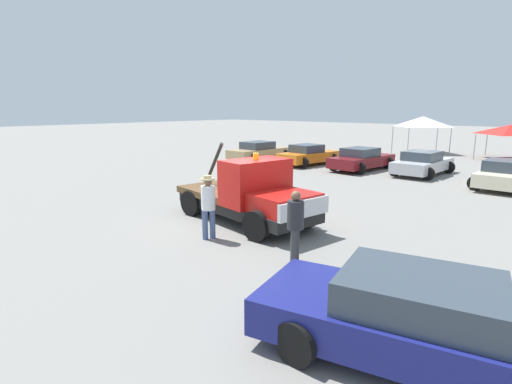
{
  "coord_description": "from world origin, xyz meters",
  "views": [
    {
      "loc": [
        8.73,
        -9.3,
        3.69
      ],
      "look_at": [
        0.5,
        0.0,
        1.05
      ],
      "focal_mm": 28.0,
      "sensor_mm": 36.0,
      "label": 1
    }
  ],
  "objects": [
    {
      "name": "ground_plane",
      "position": [
        0.0,
        0.0,
        0.0
      ],
      "size": [
        160.0,
        160.0,
        0.0
      ],
      "primitive_type": "plane",
      "color": "gray"
    },
    {
      "name": "tow_truck",
      "position": [
        0.32,
        -0.05,
        0.91
      ],
      "size": [
        5.63,
        2.87,
        2.51
      ],
      "rotation": [
        0.0,
        0.0,
        -0.16
      ],
      "color": "black",
      "rests_on": "ground"
    },
    {
      "name": "foreground_car",
      "position": [
        7.2,
        -3.74,
        0.65
      ],
      "size": [
        5.57,
        3.06,
        1.34
      ],
      "rotation": [
        0.0,
        0.0,
        0.23
      ],
      "color": "navy",
      "rests_on": "ground"
    },
    {
      "name": "person_near_truck",
      "position": [
        3.41,
        -1.88,
        1.03
      ],
      "size": [
        0.4,
        0.4,
        1.79
      ],
      "rotation": [
        0.0,
        0.0,
        3.53
      ],
      "color": "#38383D",
      "rests_on": "ground"
    },
    {
      "name": "person_at_hood",
      "position": [
        0.49,
        -2.02,
        1.08
      ],
      "size": [
        0.41,
        0.41,
        1.84
      ],
      "rotation": [
        0.0,
        0.0,
        2.66
      ],
      "color": "#475B84",
      "rests_on": "ground"
    },
    {
      "name": "parked_car_tan",
      "position": [
        -9.77,
        11.97,
        0.65
      ],
      "size": [
        2.61,
        4.98,
        1.34
      ],
      "rotation": [
        0.0,
        0.0,
        1.52
      ],
      "color": "tan",
      "rests_on": "ground"
    },
    {
      "name": "parked_car_orange",
      "position": [
        -5.9,
        12.38,
        0.65
      ],
      "size": [
        2.69,
        4.49,
        1.34
      ],
      "rotation": [
        0.0,
        0.0,
        1.46
      ],
      "color": "orange",
      "rests_on": "ground"
    },
    {
      "name": "parked_car_maroon",
      "position": [
        -2.28,
        12.68,
        0.65
      ],
      "size": [
        2.69,
        4.81,
        1.34
      ],
      "rotation": [
        0.0,
        0.0,
        1.49
      ],
      "color": "maroon",
      "rests_on": "ground"
    },
    {
      "name": "parked_car_silver",
      "position": [
        1.11,
        13.26,
        0.65
      ],
      "size": [
        2.54,
        4.63,
        1.34
      ],
      "rotation": [
        0.0,
        0.0,
        1.54
      ],
      "color": "#B7B7BC",
      "rests_on": "ground"
    },
    {
      "name": "parked_car_cream",
      "position": [
        5.31,
        11.94,
        0.65
      ],
      "size": [
        2.42,
        4.36,
        1.34
      ],
      "rotation": [
        0.0,
        0.0,
        1.55
      ],
      "color": "beige",
      "rests_on": "ground"
    },
    {
      "name": "canopy_tent_white",
      "position": [
        -2.87,
        24.29,
        2.55
      ],
      "size": [
        3.54,
        3.54,
        2.97
      ],
      "color": "#9E9EA3",
      "rests_on": "ground"
    },
    {
      "name": "canopy_tent_red",
      "position": [
        3.25,
        24.5,
        2.12
      ],
      "size": [
        3.63,
        3.63,
        2.47
      ],
      "color": "#9E9EA3",
      "rests_on": "ground"
    }
  ]
}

